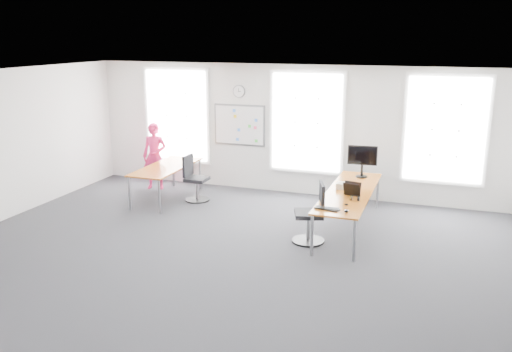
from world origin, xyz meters
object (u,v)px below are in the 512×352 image
at_px(person, 155,156).
at_px(keyboard, 327,209).
at_px(desk_left, 166,169).
at_px(headphones, 355,198).
at_px(chair_right, 312,216).
at_px(chair_left, 194,181).
at_px(desk_right, 349,194).
at_px(monitor, 362,158).

xyz_separation_m(person, keyboard, (4.77, -2.52, -0.03)).
bearing_deg(desk_left, headphones, -14.85).
xyz_separation_m(person, headphones, (5.13, -1.86, 0.00)).
distance_m(person, keyboard, 5.39).
distance_m(chair_right, chair_left, 3.50).
relative_size(keyboard, headphones, 2.55).
xyz_separation_m(desk_right, chair_right, (-0.50, -0.88, -0.23)).
bearing_deg(headphones, monitor, 92.98).
xyz_separation_m(chair_right, person, (-4.44, 2.18, 0.32)).
height_order(desk_left, monitor, monitor).
height_order(chair_right, chair_left, chair_right).
bearing_deg(monitor, chair_right, -110.49).
xyz_separation_m(desk_left, headphones, (4.44, -1.18, 0.10)).
height_order(person, keyboard, person).
xyz_separation_m(chair_left, keyboard, (3.44, -1.94, 0.32)).
bearing_deg(keyboard, headphones, 74.36).
relative_size(desk_left, chair_left, 2.04).
distance_m(desk_left, headphones, 4.60).
bearing_deg(desk_right, desk_left, 171.85).
height_order(keyboard, headphones, headphones).
height_order(chair_left, keyboard, chair_left).
bearing_deg(keyboard, chair_right, 146.94).
bearing_deg(chair_right, chair_left, -135.73).
xyz_separation_m(desk_left, monitor, (4.30, 0.52, 0.46)).
relative_size(chair_right, headphones, 6.55).
distance_m(desk_right, monitor, 1.21).
bearing_deg(desk_right, headphones, -71.88).
height_order(desk_left, chair_right, chair_right).
bearing_deg(desk_left, chair_right, -21.68).
height_order(person, headphones, person).
distance_m(desk_right, desk_left, 4.30).
bearing_deg(person, monitor, -11.80).
relative_size(chair_right, person, 0.69).
height_order(desk_right, person, person).
height_order(chair_right, headphones, chair_right).
bearing_deg(monitor, chair_left, -178.72).
bearing_deg(chair_left, chair_right, -116.58).
xyz_separation_m(chair_right, monitor, (0.55, 2.01, 0.68)).
xyz_separation_m(desk_left, chair_right, (3.75, -1.49, -0.22)).
xyz_separation_m(keyboard, headphones, (0.36, 0.66, 0.03)).
distance_m(desk_right, chair_right, 1.04).
distance_m(desk_left, person, 0.97).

